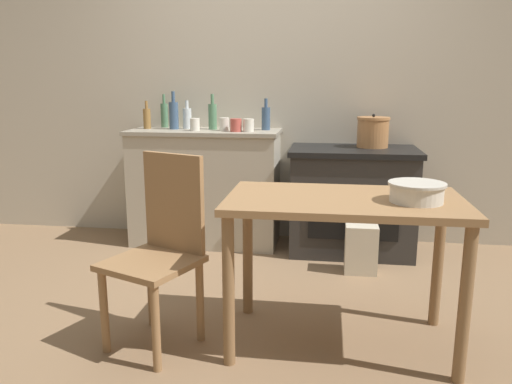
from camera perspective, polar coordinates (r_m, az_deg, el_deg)
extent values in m
plane|color=#896B4C|center=(2.91, -1.59, -14.02)|extent=(14.00, 14.00, 0.00)
cube|color=beige|center=(4.18, 2.09, 12.11)|extent=(8.00, 0.07, 2.55)
cube|color=#B2A893|center=(4.08, -5.77, 0.37)|extent=(1.17, 0.49, 0.90)
cube|color=gray|center=(4.01, -5.91, 6.87)|extent=(1.20, 0.52, 0.03)
cube|color=#2D2B28|center=(3.94, 10.88, -1.20)|extent=(0.92, 0.59, 0.77)
cube|color=black|center=(3.86, 11.13, 4.65)|extent=(0.96, 0.63, 0.04)
cube|color=black|center=(3.66, 11.05, -2.98)|extent=(0.64, 0.01, 0.32)
cube|color=#997047|center=(2.43, 10.07, -1.02)|extent=(1.13, 0.64, 0.03)
cylinder|color=olive|center=(2.33, -3.16, -11.30)|extent=(0.06, 0.06, 0.72)
cylinder|color=olive|center=(2.36, 22.77, -11.91)|extent=(0.06, 0.06, 0.72)
cylinder|color=olive|center=(2.83, -0.96, -6.89)|extent=(0.06, 0.06, 0.72)
cylinder|color=olive|center=(2.86, 20.09, -7.46)|extent=(0.06, 0.06, 0.72)
cube|color=#997047|center=(2.50, -11.90, -7.95)|extent=(0.52, 0.52, 0.03)
cube|color=#997047|center=(2.55, -9.37, -1.19)|extent=(0.34, 0.17, 0.50)
cylinder|color=#997047|center=(2.59, -16.96, -12.93)|extent=(0.04, 0.04, 0.42)
cylinder|color=#997047|center=(2.38, -11.37, -15.02)|extent=(0.04, 0.04, 0.42)
cylinder|color=#997047|center=(2.80, -11.91, -10.68)|extent=(0.04, 0.04, 0.42)
cylinder|color=#997047|center=(2.60, -6.41, -12.31)|extent=(0.04, 0.04, 0.42)
cube|color=beige|center=(3.54, 11.91, -6.41)|extent=(0.22, 0.15, 0.34)
cylinder|color=#B77A47|center=(3.93, 13.21, 6.52)|extent=(0.24, 0.24, 0.21)
cylinder|color=#B77A47|center=(3.92, 13.29, 8.20)|extent=(0.25, 0.25, 0.02)
sphere|color=black|center=(3.92, 13.31, 8.52)|extent=(0.02, 0.02, 0.02)
cylinder|color=silver|center=(2.40, 17.88, -0.03)|extent=(0.24, 0.24, 0.09)
cylinder|color=beige|center=(2.39, 17.94, 0.90)|extent=(0.26, 0.26, 0.01)
cylinder|color=#517F5B|center=(4.05, -4.98, 8.57)|extent=(0.07, 0.07, 0.20)
cylinder|color=#517F5B|center=(4.04, -5.02, 10.53)|extent=(0.03, 0.03, 0.08)
cylinder|color=#3D5675|center=(3.97, 1.14, 8.38)|extent=(0.07, 0.07, 0.18)
cylinder|color=#3D5675|center=(3.97, 1.14, 10.16)|extent=(0.03, 0.03, 0.07)
cylinder|color=silver|center=(4.13, -7.86, 8.32)|extent=(0.07, 0.07, 0.16)
cylinder|color=silver|center=(4.13, -7.91, 9.90)|extent=(0.03, 0.03, 0.06)
cylinder|color=#517F5B|center=(4.28, -10.42, 8.60)|extent=(0.06, 0.06, 0.20)
cylinder|color=#517F5B|center=(4.28, -10.49, 10.42)|extent=(0.02, 0.02, 0.08)
cylinder|color=olive|center=(4.18, -12.35, 8.19)|extent=(0.06, 0.06, 0.16)
cylinder|color=olive|center=(4.18, -12.42, 9.72)|extent=(0.02, 0.02, 0.06)
cylinder|color=#3D5675|center=(4.10, -9.38, 8.61)|extent=(0.07, 0.07, 0.22)
cylinder|color=#3D5675|center=(4.09, -9.45, 10.70)|extent=(0.03, 0.03, 0.08)
cylinder|color=silver|center=(3.84, -0.86, 7.64)|extent=(0.08, 0.08, 0.10)
cylinder|color=silver|center=(3.94, -7.00, 7.67)|extent=(0.08, 0.08, 0.10)
cylinder|color=#B74C42|center=(3.84, -2.31, 7.64)|extent=(0.09, 0.09, 0.10)
cylinder|color=silver|center=(3.93, -3.65, 7.75)|extent=(0.08, 0.08, 0.10)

